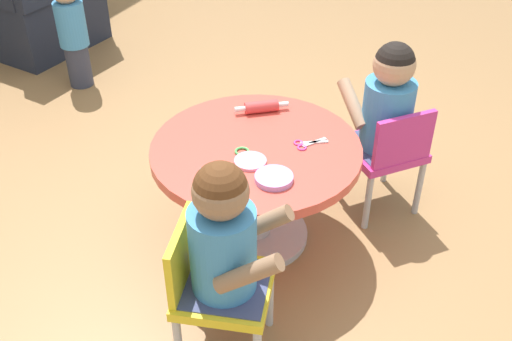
{
  "coord_description": "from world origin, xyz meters",
  "views": [
    {
      "loc": [
        -1.76,
        -0.83,
        1.77
      ],
      "look_at": [
        0.0,
        0.0,
        0.35
      ],
      "focal_mm": 42.65,
      "sensor_mm": 36.0,
      "label": 1
    }
  ],
  "objects_px": {
    "child_chair_right": "(387,152)",
    "rolling_pin": "(262,107)",
    "seated_child_left": "(224,235)",
    "craft_scissors": "(306,144)",
    "armchair_dark": "(36,2)",
    "child_chair_left": "(214,285)",
    "craft_table": "(256,171)",
    "seated_child_right": "(388,101)",
    "toddler_standing": "(72,29)"
  },
  "relations": [
    {
      "from": "rolling_pin",
      "to": "seated_child_left",
      "type": "bearing_deg",
      "value": -162.97
    },
    {
      "from": "child_chair_left",
      "to": "child_chair_right",
      "type": "bearing_deg",
      "value": -16.84
    },
    {
      "from": "seated_child_left",
      "to": "child_chair_right",
      "type": "relative_size",
      "value": 0.95
    },
    {
      "from": "craft_table",
      "to": "seated_child_left",
      "type": "relative_size",
      "value": 1.61
    },
    {
      "from": "craft_table",
      "to": "armchair_dark",
      "type": "height_order",
      "value": "armchair_dark"
    },
    {
      "from": "child_chair_left",
      "to": "craft_scissors",
      "type": "height_order",
      "value": "child_chair_left"
    },
    {
      "from": "child_chair_left",
      "to": "armchair_dark",
      "type": "relative_size",
      "value": 0.63
    },
    {
      "from": "craft_table",
      "to": "armchair_dark",
      "type": "distance_m",
      "value": 2.43
    },
    {
      "from": "seated_child_left",
      "to": "armchair_dark",
      "type": "relative_size",
      "value": 0.6
    },
    {
      "from": "craft_table",
      "to": "rolling_pin",
      "type": "relative_size",
      "value": 4.2
    },
    {
      "from": "armchair_dark",
      "to": "rolling_pin",
      "type": "xyz_separation_m",
      "value": [
        -0.9,
        -2.06,
        0.18
      ]
    },
    {
      "from": "child_chair_right",
      "to": "rolling_pin",
      "type": "height_order",
      "value": "child_chair_right"
    },
    {
      "from": "armchair_dark",
      "to": "craft_scissors",
      "type": "bearing_deg",
      "value": -114.44
    },
    {
      "from": "rolling_pin",
      "to": "seated_child_right",
      "type": "bearing_deg",
      "value": -67.83
    },
    {
      "from": "child_chair_left",
      "to": "seated_child_left",
      "type": "bearing_deg",
      "value": -74.79
    },
    {
      "from": "seated_child_right",
      "to": "rolling_pin",
      "type": "height_order",
      "value": "seated_child_right"
    },
    {
      "from": "armchair_dark",
      "to": "child_chair_left",
      "type": "bearing_deg",
      "value": -127.28
    },
    {
      "from": "seated_child_left",
      "to": "rolling_pin",
      "type": "height_order",
      "value": "seated_child_left"
    },
    {
      "from": "armchair_dark",
      "to": "rolling_pin",
      "type": "height_order",
      "value": "armchair_dark"
    },
    {
      "from": "child_chair_left",
      "to": "craft_scissors",
      "type": "distance_m",
      "value": 0.69
    },
    {
      "from": "seated_child_left",
      "to": "craft_scissors",
      "type": "distance_m",
      "value": 0.67
    },
    {
      "from": "rolling_pin",
      "to": "craft_scissors",
      "type": "bearing_deg",
      "value": -120.12
    },
    {
      "from": "seated_child_left",
      "to": "rolling_pin",
      "type": "relative_size",
      "value": 2.61
    },
    {
      "from": "seated_child_left",
      "to": "child_chair_right",
      "type": "distance_m",
      "value": 1.04
    },
    {
      "from": "toddler_standing",
      "to": "craft_scissors",
      "type": "xyz_separation_m",
      "value": [
        -0.7,
        -1.72,
        0.11
      ]
    },
    {
      "from": "craft_scissors",
      "to": "craft_table",
      "type": "bearing_deg",
      "value": 118.49
    },
    {
      "from": "child_chair_left",
      "to": "child_chair_right",
      "type": "relative_size",
      "value": 1.0
    },
    {
      "from": "child_chair_left",
      "to": "armchair_dark",
      "type": "xyz_separation_m",
      "value": [
        1.73,
        2.27,
        0.0
      ]
    },
    {
      "from": "seated_child_right",
      "to": "rolling_pin",
      "type": "xyz_separation_m",
      "value": [
        -0.2,
        0.48,
        -0.04
      ]
    },
    {
      "from": "seated_child_left",
      "to": "toddler_standing",
      "type": "relative_size",
      "value": 0.76
    },
    {
      "from": "child_chair_left",
      "to": "toddler_standing",
      "type": "relative_size",
      "value": 0.8
    },
    {
      "from": "child_chair_left",
      "to": "seated_child_right",
      "type": "xyz_separation_m",
      "value": [
        1.02,
        -0.27,
        0.23
      ]
    },
    {
      "from": "seated_child_right",
      "to": "armchair_dark",
      "type": "relative_size",
      "value": 0.6
    },
    {
      "from": "child_chair_right",
      "to": "craft_scissors",
      "type": "relative_size",
      "value": 4.05
    },
    {
      "from": "seated_child_right",
      "to": "craft_table",
      "type": "bearing_deg",
      "value": 138.34
    },
    {
      "from": "child_chair_left",
      "to": "rolling_pin",
      "type": "xyz_separation_m",
      "value": [
        0.82,
        0.21,
        0.18
      ]
    },
    {
      "from": "craft_table",
      "to": "child_chair_left",
      "type": "height_order",
      "value": "child_chair_left"
    },
    {
      "from": "craft_table",
      "to": "seated_child_right",
      "type": "height_order",
      "value": "seated_child_right"
    },
    {
      "from": "seated_child_left",
      "to": "rolling_pin",
      "type": "distance_m",
      "value": 0.85
    },
    {
      "from": "craft_table",
      "to": "craft_scissors",
      "type": "relative_size",
      "value": 6.21
    },
    {
      "from": "child_chair_left",
      "to": "child_chair_right",
      "type": "distance_m",
      "value": 1.04
    },
    {
      "from": "seated_child_right",
      "to": "toddler_standing",
      "type": "distance_m",
      "value": 1.98
    },
    {
      "from": "seated_child_left",
      "to": "armchair_dark",
      "type": "bearing_deg",
      "value": 53.35
    },
    {
      "from": "child_chair_right",
      "to": "seated_child_right",
      "type": "height_order",
      "value": "seated_child_right"
    },
    {
      "from": "seated_child_right",
      "to": "craft_scissors",
      "type": "relative_size",
      "value": 3.86
    },
    {
      "from": "rolling_pin",
      "to": "armchair_dark",
      "type": "bearing_deg",
      "value": 66.32
    },
    {
      "from": "craft_table",
      "to": "toddler_standing",
      "type": "bearing_deg",
      "value": 62.85
    },
    {
      "from": "seated_child_left",
      "to": "toddler_standing",
      "type": "distance_m",
      "value": 2.2
    },
    {
      "from": "seated_child_left",
      "to": "craft_scissors",
      "type": "height_order",
      "value": "seated_child_left"
    },
    {
      "from": "toddler_standing",
      "to": "rolling_pin",
      "type": "relative_size",
      "value": 3.44
    }
  ]
}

